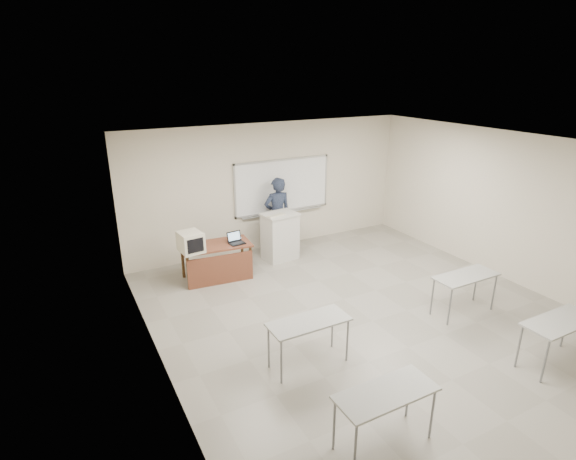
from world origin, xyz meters
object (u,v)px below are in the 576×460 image
crt_monitor (190,242)px  presenter (277,215)px  instructor_desk (218,256)px  laptop (236,240)px  mouse (240,238)px  keyboard (276,215)px  whiteboard (282,186)px  podium (280,236)px

crt_monitor → presenter: size_ratio=0.27×
instructor_desk → presenter: size_ratio=0.79×
laptop → mouse: bearing=44.5°
instructor_desk → keyboard: bearing=15.8°
instructor_desk → crt_monitor: (-0.55, -0.01, 0.41)m
crt_monitor → mouse: bearing=2.2°
laptop → keyboard: (1.07, 0.29, 0.29)m
crt_monitor → laptop: 0.96m
whiteboard → presenter: (-0.29, -0.29, -0.58)m
whiteboard → presenter: size_ratio=1.38×
whiteboard → podium: (-0.47, -0.77, -0.93)m
keyboard → podium: bearing=25.6°
laptop → presenter: 1.66m
whiteboard → instructor_desk: whiteboard is taller
mouse → keyboard: 0.99m
whiteboard → presenter: 0.71m
instructor_desk → presenter: presenter is taller
crt_monitor → keyboard: 2.05m
presenter → instructor_desk: bearing=29.5°
crt_monitor → presenter: 2.51m
laptop → presenter: bearing=27.2°
instructor_desk → podium: podium is taller
whiteboard → keyboard: (-0.62, -0.89, -0.38)m
mouse → presenter: 1.44m
podium → laptop: (-1.22, -0.41, 0.26)m
presenter → podium: bearing=73.4°
crt_monitor → mouse: (1.10, 0.17, -0.18)m
mouse → keyboard: (0.92, 0.11, 0.33)m
whiteboard → instructor_desk: bearing=-150.9°
instructor_desk → mouse: size_ratio=13.76×
mouse → keyboard: keyboard is taller
whiteboard → instructor_desk: 2.57m
whiteboard → mouse: size_ratio=24.22×
crt_monitor → keyboard: (2.02, 0.29, 0.15)m
podium → instructor_desk: bearing=-173.1°
podium → crt_monitor: 2.25m
podium → keyboard: (-0.15, -0.12, 0.55)m
whiteboard → keyboard: whiteboard is taller
crt_monitor → whiteboard: bearing=17.2°
instructor_desk → podium: size_ratio=1.30×
podium → mouse: podium is taller
mouse → podium: bearing=16.7°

